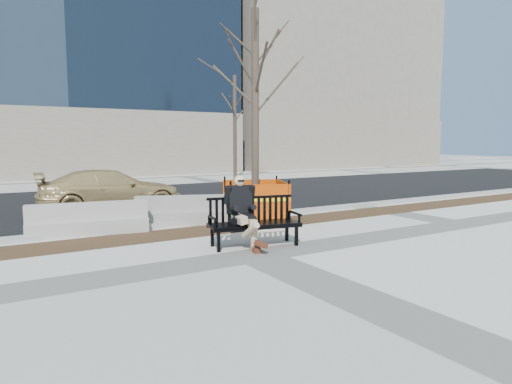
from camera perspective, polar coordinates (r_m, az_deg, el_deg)
ground at (r=8.46m, az=-0.15°, el=-8.01°), size 120.00×120.00×0.00m
mulch_strip at (r=10.72m, az=-7.38°, el=-4.96°), size 40.00×1.20×0.02m
asphalt_street at (r=16.51m, az=-16.14°, el=-1.17°), size 60.00×10.40×0.01m
curb at (r=11.57m, az=-9.29°, el=-3.88°), size 60.00×0.25×0.12m
building_right at (r=43.44m, az=7.45°, el=20.18°), size 20.00×12.00×25.00m
bench at (r=9.19m, az=-0.19°, el=-6.86°), size 1.98×1.04×1.00m
seated_man at (r=9.15m, az=-1.88°, el=-6.91°), size 0.82×1.14×1.45m
tree_fence at (r=11.86m, az=-0.10°, el=-3.83°), size 3.02×3.02×5.82m
sedan at (r=14.68m, az=-17.78°, el=-2.16°), size 4.42×2.05×1.25m
jersey_barrier_left at (r=10.94m, az=-20.38°, el=-5.11°), size 2.66×0.92×0.75m
jersey_barrier_right at (r=11.63m, az=-8.57°, el=-4.11°), size 2.66×1.43×0.76m
far_tree_right at (r=25.04m, az=-2.66°, el=1.56°), size 3.00×3.00×6.16m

